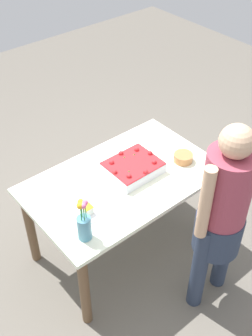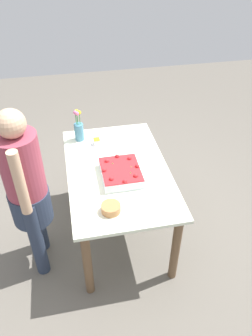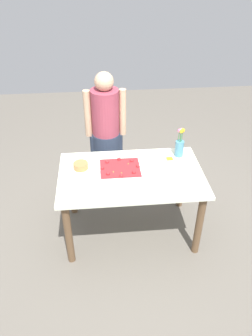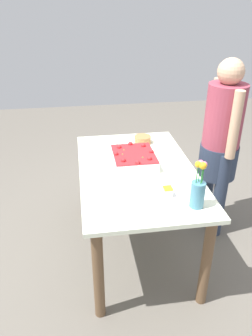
{
  "view_description": "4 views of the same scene",
  "coord_description": "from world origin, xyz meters",
  "px_view_note": "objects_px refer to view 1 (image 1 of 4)",
  "views": [
    {
      "loc": [
        -1.41,
        -1.74,
        2.74
      ],
      "look_at": [
        0.02,
        -0.02,
        0.85
      ],
      "focal_mm": 45.0,
      "sensor_mm": 36.0,
      "label": 1
    },
    {
      "loc": [
        2.14,
        -0.36,
        2.47
      ],
      "look_at": [
        0.02,
        0.07,
        0.76
      ],
      "focal_mm": 35.0,
      "sensor_mm": 36.0,
      "label": 2
    },
    {
      "loc": [
        0.28,
        2.5,
        2.56
      ],
      "look_at": [
        0.06,
        0.07,
        0.86
      ],
      "focal_mm": 35.0,
      "sensor_mm": 36.0,
      "label": 3
    },
    {
      "loc": [
        -2.09,
        0.4,
        1.9
      ],
      "look_at": [
        -0.0,
        0.08,
        0.76
      ],
      "focal_mm": 35.0,
      "sensor_mm": 36.0,
      "label": 4
    }
  ],
  "objects_px": {
    "flower_vase": "(84,224)",
    "fruit_bowl": "(183,158)",
    "person_standing": "(222,211)",
    "cake_knife": "(149,139)",
    "serving_plate_with_slice": "(88,212)",
    "sheet_cake": "(133,167)"
  },
  "relations": [
    {
      "from": "serving_plate_with_slice",
      "to": "person_standing",
      "type": "height_order",
      "value": "person_standing"
    },
    {
      "from": "flower_vase",
      "to": "serving_plate_with_slice",
      "type": "bearing_deg",
      "value": 49.08
    },
    {
      "from": "serving_plate_with_slice",
      "to": "fruit_bowl",
      "type": "relative_size",
      "value": 1.27
    },
    {
      "from": "flower_vase",
      "to": "fruit_bowl",
      "type": "height_order",
      "value": "flower_vase"
    },
    {
      "from": "cake_knife",
      "to": "person_standing",
      "type": "relative_size",
      "value": 0.13
    },
    {
      "from": "sheet_cake",
      "to": "cake_knife",
      "type": "distance_m",
      "value": 0.43
    },
    {
      "from": "serving_plate_with_slice",
      "to": "cake_knife",
      "type": "distance_m",
      "value": 0.93
    },
    {
      "from": "cake_knife",
      "to": "serving_plate_with_slice",
      "type": "bearing_deg",
      "value": 22.32
    },
    {
      "from": "sheet_cake",
      "to": "cake_knife",
      "type": "relative_size",
      "value": 2.01
    },
    {
      "from": "fruit_bowl",
      "to": "sheet_cake",
      "type": "bearing_deg",
      "value": 158.89
    },
    {
      "from": "sheet_cake",
      "to": "flower_vase",
      "type": "xyz_separation_m",
      "value": [
        -0.62,
        -0.28,
        0.07
      ]
    },
    {
      "from": "sheet_cake",
      "to": "cake_knife",
      "type": "bearing_deg",
      "value": 31.61
    },
    {
      "from": "person_standing",
      "to": "cake_knife",
      "type": "bearing_deg",
      "value": -15.31
    },
    {
      "from": "cake_knife",
      "to": "fruit_bowl",
      "type": "xyz_separation_m",
      "value": [
        0.01,
        -0.37,
        0.03
      ]
    },
    {
      "from": "serving_plate_with_slice",
      "to": "flower_vase",
      "type": "relative_size",
      "value": 0.58
    },
    {
      "from": "cake_knife",
      "to": "fruit_bowl",
      "type": "height_order",
      "value": "fruit_bowl"
    },
    {
      "from": "sheet_cake",
      "to": "fruit_bowl",
      "type": "distance_m",
      "value": 0.4
    },
    {
      "from": "person_standing",
      "to": "fruit_bowl",
      "type": "bearing_deg",
      "value": -24.63
    },
    {
      "from": "serving_plate_with_slice",
      "to": "cake_knife",
      "type": "height_order",
      "value": "serving_plate_with_slice"
    },
    {
      "from": "sheet_cake",
      "to": "person_standing",
      "type": "distance_m",
      "value": 0.74
    },
    {
      "from": "flower_vase",
      "to": "fruit_bowl",
      "type": "xyz_separation_m",
      "value": [
        1.0,
        0.14,
        -0.09
      ]
    },
    {
      "from": "serving_plate_with_slice",
      "to": "person_standing",
      "type": "relative_size",
      "value": 0.12
    }
  ]
}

